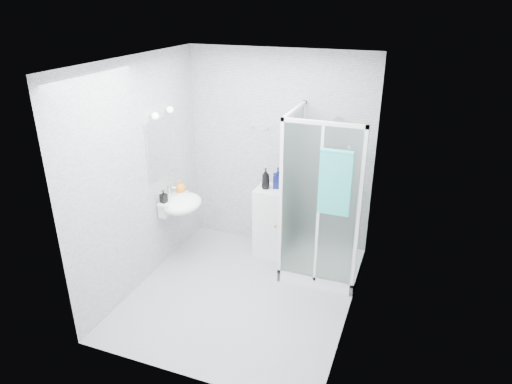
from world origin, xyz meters
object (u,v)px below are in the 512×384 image
at_px(storage_cabinet, 271,221).
at_px(soap_dispenser_orange, 180,186).
at_px(wall_basin, 180,203).
at_px(shampoo_bottle_a, 266,178).
at_px(shower_enclosure, 316,240).
at_px(hand_towel, 335,181).
at_px(soap_dispenser_black, 164,196).
at_px(shampoo_bottle_b, 278,178).

xyz_separation_m(storage_cabinet, soap_dispenser_orange, (-1.08, -0.39, 0.48)).
relative_size(wall_basin, storage_cabinet, 0.60).
distance_m(storage_cabinet, soap_dispenser_orange, 1.24).
relative_size(shampoo_bottle_a, soap_dispenser_orange, 1.59).
relative_size(shower_enclosure, soap_dispenser_orange, 11.87).
relative_size(shower_enclosure, storage_cabinet, 2.16).
xyz_separation_m(shower_enclosure, shampoo_bottle_a, (-0.73, 0.22, 0.61)).
distance_m(hand_towel, soap_dispenser_black, 2.08).
relative_size(wall_basin, soap_dispenser_orange, 3.32).
bearing_deg(shampoo_bottle_b, shower_enclosure, -26.27).
relative_size(wall_basin, hand_towel, 0.78).
xyz_separation_m(wall_basin, shampoo_bottle_a, (0.93, 0.53, 0.26)).
distance_m(hand_towel, soap_dispenser_orange, 2.05).
bearing_deg(shower_enclosure, soap_dispenser_orange, -175.20).
relative_size(wall_basin, shampoo_bottle_a, 2.09).
bearing_deg(shower_enclosure, storage_cabinet, 159.91).
bearing_deg(shampoo_bottle_b, storage_cabinet, -140.70).
bearing_deg(hand_towel, storage_cabinet, 144.65).
distance_m(storage_cabinet, hand_towel, 1.45).
xyz_separation_m(shampoo_bottle_b, soap_dispenser_black, (-1.18, -0.78, -0.12)).
distance_m(storage_cabinet, shampoo_bottle_b, 0.60).
height_order(storage_cabinet, hand_towel, hand_towel).
relative_size(hand_towel, shampoo_bottle_b, 2.74).
height_order(hand_towel, shampoo_bottle_a, hand_towel).
distance_m(shower_enclosure, soap_dispenser_black, 1.91).
bearing_deg(shampoo_bottle_b, wall_basin, -150.10).
bearing_deg(storage_cabinet, hand_towel, -35.53).
bearing_deg(wall_basin, soap_dispenser_orange, 116.18).
height_order(hand_towel, soap_dispenser_orange, hand_towel).
xyz_separation_m(hand_towel, soap_dispenser_orange, (-1.98, 0.26, -0.45)).
bearing_deg(hand_towel, soap_dispenser_orange, 172.68).
bearing_deg(shower_enclosure, hand_towel, -58.47).
distance_m(shampoo_bottle_a, shampoo_bottle_b, 0.16).
bearing_deg(shampoo_bottle_a, soap_dispenser_orange, -160.32).
relative_size(shower_enclosure, wall_basin, 3.57).
distance_m(storage_cabinet, shampoo_bottle_a, 0.60).
xyz_separation_m(storage_cabinet, shampoo_bottle_b, (0.06, 0.05, 0.59)).
relative_size(shampoo_bottle_b, soap_dispenser_black, 1.64).
relative_size(shower_enclosure, hand_towel, 2.78).
bearing_deg(shampoo_bottle_a, storage_cabinet, 20.26).
relative_size(shampoo_bottle_a, soap_dispenser_black, 1.67).
height_order(wall_basin, soap_dispenser_black, soap_dispenser_black).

